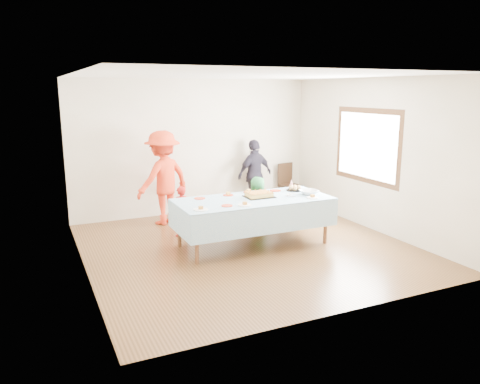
% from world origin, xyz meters
% --- Properties ---
extents(ground, '(5.00, 5.00, 0.00)m').
position_xyz_m(ground, '(0.00, 0.00, 0.00)').
color(ground, '#482D14').
rests_on(ground, ground).
extents(room_walls, '(5.04, 5.04, 2.72)m').
position_xyz_m(room_walls, '(0.05, 0.00, 1.77)').
color(room_walls, beige).
rests_on(room_walls, ground).
extents(party_table, '(2.50, 1.10, 0.78)m').
position_xyz_m(party_table, '(0.13, 0.07, 0.72)').
color(party_table, '#542E1C').
rests_on(party_table, ground).
extents(birthday_cake, '(0.46, 0.35, 0.08)m').
position_xyz_m(birthday_cake, '(0.27, 0.13, 0.82)').
color(birthday_cake, black).
rests_on(birthday_cake, party_table).
extents(rolls_tray, '(0.30, 0.30, 0.09)m').
position_xyz_m(rolls_tray, '(1.06, 0.32, 0.82)').
color(rolls_tray, black).
rests_on(rolls_tray, party_table).
extents(punch_bowl, '(0.31, 0.31, 0.07)m').
position_xyz_m(punch_bowl, '(1.11, -0.05, 0.82)').
color(punch_bowl, silver).
rests_on(punch_bowl, party_table).
extents(party_hat, '(0.10, 0.10, 0.17)m').
position_xyz_m(party_hat, '(1.09, 0.49, 0.86)').
color(party_hat, silver).
rests_on(party_hat, party_table).
extents(fork_pile, '(0.24, 0.18, 0.07)m').
position_xyz_m(fork_pile, '(0.74, -0.05, 0.81)').
color(fork_pile, white).
rests_on(fork_pile, party_table).
extents(plate_red_far_a, '(0.18, 0.18, 0.01)m').
position_xyz_m(plate_red_far_a, '(-0.65, 0.42, 0.79)').
color(plate_red_far_a, red).
rests_on(plate_red_far_a, party_table).
extents(plate_red_far_b, '(0.17, 0.17, 0.01)m').
position_xyz_m(plate_red_far_b, '(-0.14, 0.45, 0.79)').
color(plate_red_far_b, red).
rests_on(plate_red_far_b, party_table).
extents(plate_red_far_c, '(0.18, 0.18, 0.01)m').
position_xyz_m(plate_red_far_c, '(0.26, 0.50, 0.79)').
color(plate_red_far_c, red).
rests_on(plate_red_far_c, party_table).
extents(plate_red_far_d, '(0.19, 0.19, 0.01)m').
position_xyz_m(plate_red_far_d, '(0.74, 0.43, 0.79)').
color(plate_red_far_d, red).
rests_on(plate_red_far_d, party_table).
extents(plate_red_near, '(0.17, 0.17, 0.01)m').
position_xyz_m(plate_red_near, '(-0.44, -0.21, 0.79)').
color(plate_red_near, red).
rests_on(plate_red_near, party_table).
extents(plate_white_left, '(0.22, 0.22, 0.01)m').
position_xyz_m(plate_white_left, '(-0.88, -0.26, 0.79)').
color(plate_white_left, white).
rests_on(plate_white_left, party_table).
extents(plate_white_mid, '(0.21, 0.21, 0.01)m').
position_xyz_m(plate_white_mid, '(-0.18, -0.28, 0.79)').
color(plate_white_mid, white).
rests_on(plate_white_mid, party_table).
extents(plate_white_right, '(0.20, 0.20, 0.01)m').
position_xyz_m(plate_white_right, '(1.02, -0.29, 0.79)').
color(plate_white_right, white).
rests_on(plate_white_right, party_table).
extents(dining_chair, '(0.45, 0.45, 0.91)m').
position_xyz_m(dining_chair, '(2.08, 2.28, 0.50)').
color(dining_chair, black).
rests_on(dining_chair, ground).
extents(toddler_left, '(0.37, 0.29, 0.88)m').
position_xyz_m(toddler_left, '(-0.78, 1.03, 0.44)').
color(toddler_left, '#B51C16').
rests_on(toddler_left, ground).
extents(toddler_mid, '(0.51, 0.37, 0.96)m').
position_xyz_m(toddler_mid, '(0.64, 0.90, 0.48)').
color(toddler_mid, '#27773C').
rests_on(toddler_mid, ground).
extents(toddler_right, '(0.39, 0.31, 0.79)m').
position_xyz_m(toddler_right, '(1.00, 1.73, 0.39)').
color(toddler_right, '#A86A4E').
rests_on(toddler_right, ground).
extents(adult_left, '(1.30, 1.06, 1.76)m').
position_xyz_m(adult_left, '(-0.83, 1.93, 0.88)').
color(adult_left, red).
rests_on(adult_left, ground).
extents(adult_right, '(0.93, 0.56, 1.48)m').
position_xyz_m(adult_right, '(1.22, 2.20, 0.74)').
color(adult_right, '#272431').
rests_on(adult_right, ground).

